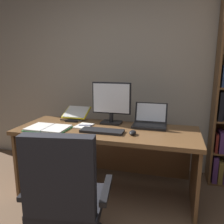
{
  "coord_description": "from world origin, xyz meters",
  "views": [
    {
      "loc": [
        0.41,
        -0.71,
        1.42
      ],
      "look_at": [
        -0.17,
        1.38,
        0.94
      ],
      "focal_mm": 36.64,
      "sensor_mm": 36.0,
      "label": 1
    }
  ],
  "objects_px": {
    "monitor": "(111,103)",
    "notepad": "(84,126)",
    "desk": "(108,145)",
    "office_chair": "(66,206)",
    "reading_stand_with_book": "(76,113)",
    "open_binder": "(48,128)",
    "pen": "(85,125)",
    "keyboard": "(102,131)",
    "computer_mouse": "(133,133)",
    "laptop": "(150,121)"
  },
  "relations": [
    {
      "from": "open_binder",
      "to": "reading_stand_with_book",
      "type": "bearing_deg",
      "value": 78.29
    },
    {
      "from": "desk",
      "to": "monitor",
      "type": "distance_m",
      "value": 0.45
    },
    {
      "from": "office_chair",
      "to": "reading_stand_with_book",
      "type": "xyz_separation_m",
      "value": [
        -0.41,
        1.12,
        0.41
      ]
    },
    {
      "from": "open_binder",
      "to": "notepad",
      "type": "height_order",
      "value": "open_binder"
    },
    {
      "from": "monitor",
      "to": "keyboard",
      "type": "xyz_separation_m",
      "value": [
        -0.0,
        -0.34,
        -0.21
      ]
    },
    {
      "from": "open_binder",
      "to": "notepad",
      "type": "bearing_deg",
      "value": 32.85
    },
    {
      "from": "office_chair",
      "to": "open_binder",
      "type": "relative_size",
      "value": 2.33
    },
    {
      "from": "pen",
      "to": "laptop",
      "type": "bearing_deg",
      "value": 16.96
    },
    {
      "from": "computer_mouse",
      "to": "office_chair",
      "type": "bearing_deg",
      "value": -115.93
    },
    {
      "from": "reading_stand_with_book",
      "to": "open_binder",
      "type": "distance_m",
      "value": 0.47
    },
    {
      "from": "office_chair",
      "to": "monitor",
      "type": "distance_m",
      "value": 1.19
    },
    {
      "from": "keyboard",
      "to": "reading_stand_with_book",
      "type": "relative_size",
      "value": 1.44
    },
    {
      "from": "office_chair",
      "to": "laptop",
      "type": "height_order",
      "value": "laptop"
    },
    {
      "from": "laptop",
      "to": "monitor",
      "type": "bearing_deg",
      "value": -179.5
    },
    {
      "from": "open_binder",
      "to": "monitor",
      "type": "bearing_deg",
      "value": 35.5
    },
    {
      "from": "desk",
      "to": "computer_mouse",
      "type": "relative_size",
      "value": 17.65
    },
    {
      "from": "laptop",
      "to": "keyboard",
      "type": "relative_size",
      "value": 0.83
    },
    {
      "from": "laptop",
      "to": "computer_mouse",
      "type": "relative_size",
      "value": 3.34
    },
    {
      "from": "computer_mouse",
      "to": "open_binder",
      "type": "height_order",
      "value": "computer_mouse"
    },
    {
      "from": "monitor",
      "to": "open_binder",
      "type": "height_order",
      "value": "monitor"
    },
    {
      "from": "office_chair",
      "to": "notepad",
      "type": "bearing_deg",
      "value": 94.1
    },
    {
      "from": "desk",
      "to": "office_chair",
      "type": "distance_m",
      "value": 0.92
    },
    {
      "from": "computer_mouse",
      "to": "notepad",
      "type": "distance_m",
      "value": 0.57
    },
    {
      "from": "keyboard",
      "to": "monitor",
      "type": "bearing_deg",
      "value": 90.0
    },
    {
      "from": "pen",
      "to": "computer_mouse",
      "type": "bearing_deg",
      "value": -15.21
    },
    {
      "from": "monitor",
      "to": "notepad",
      "type": "distance_m",
      "value": 0.39
    },
    {
      "from": "desk",
      "to": "notepad",
      "type": "bearing_deg",
      "value": -168.38
    },
    {
      "from": "desk",
      "to": "laptop",
      "type": "height_order",
      "value": "laptop"
    },
    {
      "from": "laptop",
      "to": "open_binder",
      "type": "bearing_deg",
      "value": -158.14
    },
    {
      "from": "desk",
      "to": "pen",
      "type": "bearing_deg",
      "value": -167.42
    },
    {
      "from": "laptop",
      "to": "notepad",
      "type": "relative_size",
      "value": 1.66
    },
    {
      "from": "reading_stand_with_book",
      "to": "monitor",
      "type": "bearing_deg",
      "value": -8.62
    },
    {
      "from": "keyboard",
      "to": "pen",
      "type": "xyz_separation_m",
      "value": [
        -0.23,
        0.14,
        0.0
      ]
    },
    {
      "from": "office_chair",
      "to": "desk",
      "type": "bearing_deg",
      "value": 77.35
    },
    {
      "from": "desk",
      "to": "pen",
      "type": "relative_size",
      "value": 13.11
    },
    {
      "from": "office_chair",
      "to": "pen",
      "type": "distance_m",
      "value": 0.94
    },
    {
      "from": "reading_stand_with_book",
      "to": "computer_mouse",
      "type": "bearing_deg",
      "value": -28.33
    },
    {
      "from": "computer_mouse",
      "to": "pen",
      "type": "distance_m",
      "value": 0.55
    },
    {
      "from": "computer_mouse",
      "to": "notepad",
      "type": "relative_size",
      "value": 0.5
    },
    {
      "from": "office_chair",
      "to": "keyboard",
      "type": "distance_m",
      "value": 0.79
    },
    {
      "from": "monitor",
      "to": "laptop",
      "type": "height_order",
      "value": "monitor"
    },
    {
      "from": "computer_mouse",
      "to": "reading_stand_with_book",
      "type": "xyz_separation_m",
      "value": [
        -0.76,
        0.41,
        0.05
      ]
    },
    {
      "from": "laptop",
      "to": "reading_stand_with_book",
      "type": "distance_m",
      "value": 0.88
    },
    {
      "from": "laptop",
      "to": "reading_stand_with_book",
      "type": "xyz_separation_m",
      "value": [
        -0.88,
        0.07,
        0.02
      ]
    },
    {
      "from": "monitor",
      "to": "keyboard",
      "type": "relative_size",
      "value": 1.08
    },
    {
      "from": "desk",
      "to": "laptop",
      "type": "bearing_deg",
      "value": 19.37
    },
    {
      "from": "notepad",
      "to": "open_binder",
      "type": "bearing_deg",
      "value": -147.76
    },
    {
      "from": "keyboard",
      "to": "reading_stand_with_book",
      "type": "height_order",
      "value": "reading_stand_with_book"
    },
    {
      "from": "office_chair",
      "to": "monitor",
      "type": "bearing_deg",
      "value": 78.14
    },
    {
      "from": "laptop",
      "to": "keyboard",
      "type": "xyz_separation_m",
      "value": [
        -0.42,
        -0.34,
        -0.04
      ]
    }
  ]
}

